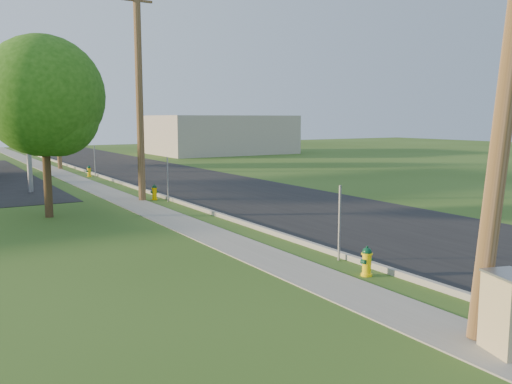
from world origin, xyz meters
TOP-DOWN VIEW (x-y plane):
  - ground_plane at (0.00, 0.00)m, footprint 140.00×140.00m
  - road at (4.50, 10.00)m, footprint 8.00×120.00m
  - curb at (0.50, 10.00)m, footprint 0.15×120.00m
  - sidewalk at (-1.25, 10.00)m, footprint 1.50×120.00m
  - utility_pole_near at (-0.60, -1.00)m, footprint 1.40×0.32m
  - utility_pole_mid at (-0.60, 17.00)m, footprint 1.40×0.32m
  - utility_pole_far at (-0.60, 35.00)m, footprint 1.40×0.32m
  - sign_post_near at (0.25, 4.20)m, footprint 0.05×0.04m
  - sign_post_mid at (0.25, 16.00)m, footprint 0.05×0.04m
  - sign_post_far at (0.25, 28.20)m, footprint 0.05×0.04m
  - price_pylon at (-4.50, 22.50)m, footprint 0.34×2.04m
  - distant_building at (18.00, 45.00)m, footprint 14.00×10.00m
  - tree_verge at (-4.95, 14.75)m, footprint 4.47×4.47m
  - hydrant_near at (-0.10, 2.76)m, footprint 0.38×0.34m
  - hydrant_mid at (-0.06, 16.88)m, footprint 0.38×0.34m
  - hydrant_far at (-0.05, 28.53)m, footprint 0.37×0.33m
  - utility_cabinet at (-1.17, -1.62)m, footprint 0.79×0.91m

SIDE VIEW (x-z plane):
  - ground_plane at x=0.00m, z-range 0.00..0.00m
  - road at x=4.50m, z-range 0.00..0.02m
  - sidewalk at x=-1.25m, z-range 0.00..0.03m
  - curb at x=0.50m, z-range 0.00..0.15m
  - hydrant_far at x=-0.05m, z-range -0.01..0.71m
  - hydrant_near at x=-0.10m, z-range -0.01..0.72m
  - hydrant_mid at x=-0.06m, z-range -0.01..0.72m
  - utility_cabinet at x=-1.17m, z-range 0.00..1.32m
  - sign_post_near at x=0.25m, z-range 0.00..2.00m
  - sign_post_mid at x=0.25m, z-range 0.00..2.00m
  - sign_post_far at x=0.25m, z-range 0.00..2.00m
  - distant_building at x=18.00m, z-range 0.00..4.00m
  - tree_verge at x=-4.95m, z-range 0.97..7.75m
  - utility_pole_near at x=-0.60m, z-range 0.06..9.54m
  - utility_pole_far at x=-0.60m, z-range 0.05..9.56m
  - utility_pole_mid at x=-0.60m, z-range 0.05..9.85m
  - price_pylon at x=-4.50m, z-range 2.01..8.86m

